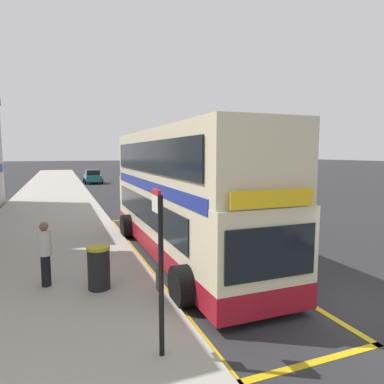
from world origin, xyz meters
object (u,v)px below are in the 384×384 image
Objects in this scene: parked_car_teal_kerbside at (93,177)px; double_decker_bus at (180,197)px; pedestrian_waiting_near_sign at (45,251)px; litter_bin at (99,267)px; parked_car_silver_ahead at (174,180)px; parked_car_maroon_distant at (132,174)px; bus_stop_sign at (160,260)px.

double_decker_bus is at bearing -92.30° from parked_car_teal_kerbside.
litter_bin is (1.28, -0.69, -0.37)m from pedestrian_waiting_near_sign.
parked_car_silver_ahead is 2.46× the size of pedestrian_waiting_near_sign.
parked_car_maroon_distant reaches higher than litter_bin.
double_decker_bus is 4.26m from litter_bin.
parked_car_maroon_distant is at bearing 77.38° from litter_bin.
parked_car_teal_kerbside is at bearing -47.24° from parked_car_silver_ahead.
parked_car_teal_kerbside reaches higher than litter_bin.
litter_bin is at bearing 68.34° from parked_car_silver_ahead.
bus_stop_sign reaches higher than parked_car_teal_kerbside.
double_decker_bus is 2.68× the size of parked_car_maroon_distant.
litter_bin is at bearing 101.73° from bus_stop_sign.
double_decker_bus reaches higher than litter_bin.
parked_car_teal_kerbside is 1.00× the size of parked_car_maroon_distant.
parked_car_silver_ahead is 3.76× the size of litter_bin.
parked_car_silver_ahead is at bearing 64.67° from pedestrian_waiting_near_sign.
bus_stop_sign is 3.57m from litter_bin.
parked_car_maroon_distant is at bearing 79.36° from bus_stop_sign.
pedestrian_waiting_near_sign is at bearing -105.11° from parked_car_maroon_distant.
double_decker_bus is 4.88m from pedestrian_waiting_near_sign.
pedestrian_waiting_near_sign is (-4.11, -32.97, 0.27)m from parked_car_teal_kerbside.
parked_car_silver_ahead is 1.00× the size of parked_car_maroon_distant.
litter_bin is (-8.20, -36.62, -0.10)m from parked_car_maroon_distant.
double_decker_bus reaches higher than parked_car_maroon_distant.
pedestrian_waiting_near_sign reaches higher than litter_bin.
parked_car_teal_kerbside is at bearing 86.68° from bus_stop_sign.
litter_bin is (-3.12, -2.56, -1.36)m from double_decker_bus.
pedestrian_waiting_near_sign is at bearing 65.30° from parked_car_silver_ahead.
double_decker_bus reaches higher than pedestrian_waiting_near_sign.
bus_stop_sign is at bearing 71.94° from parked_car_silver_ahead.
pedestrian_waiting_near_sign is at bearing 151.81° from litter_bin.
double_decker_bus is 6.59× the size of pedestrian_waiting_near_sign.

